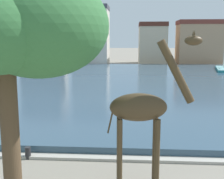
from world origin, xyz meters
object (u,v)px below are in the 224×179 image
Objects in this scene: giraffe_statue at (143,110)px; sailboat_black at (2,88)px; shade_tree at (7,29)px; mooring_bollard at (28,153)px; sailboat_teal at (223,70)px.

giraffe_statue is 0.55× the size of sailboat_black.
shade_tree is 13.51× the size of mooring_bollard.
sailboat_teal is 39.69m from shade_tree.
giraffe_statue is 20.19m from sailboat_black.
sailboat_black reaches higher than sailboat_teal.
sailboat_black reaches higher than shade_tree.
sailboat_black is 19.45m from shade_tree.
shade_tree is (8.11, -17.06, 4.64)m from sailboat_black.
giraffe_statue is at bearing -110.40° from sailboat_teal.
sailboat_teal is 16.80× the size of mooring_bollard.
giraffe_statue is 0.62× the size of sailboat_teal.
shade_tree is (-3.93, -0.99, 2.55)m from giraffe_statue.
giraffe_statue is 5.63m from mooring_bollard.
sailboat_teal is at bearing 69.60° from giraffe_statue.
giraffe_statue is 0.77× the size of shade_tree.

